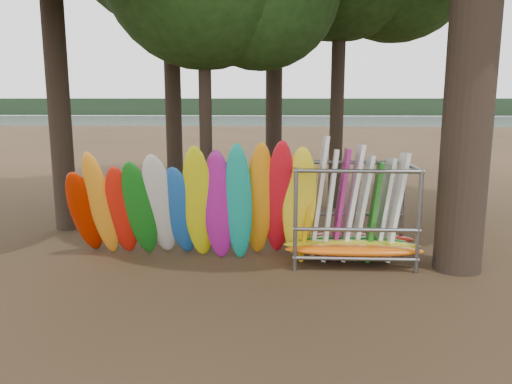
{
  "coord_description": "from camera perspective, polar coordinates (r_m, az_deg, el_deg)",
  "views": [
    {
      "loc": [
        0.47,
        -10.87,
        3.7
      ],
      "look_at": [
        -0.24,
        1.5,
        1.4
      ],
      "focal_mm": 35.0,
      "sensor_mm": 36.0,
      "label": 1
    }
  ],
  "objects": [
    {
      "name": "ground",
      "position": [
        11.49,
        0.76,
        -8.27
      ],
      "size": [
        120.0,
        120.0,
        0.0
      ],
      "primitive_type": "plane",
      "color": "#47331E",
      "rests_on": "ground"
    },
    {
      "name": "lake",
      "position": [
        70.96,
        2.92,
        7.51
      ],
      "size": [
        160.0,
        160.0,
        0.0
      ],
      "primitive_type": "plane",
      "color": "gray",
      "rests_on": "ground"
    },
    {
      "name": "far_shore",
      "position": [
        120.88,
        3.1,
        9.69
      ],
      "size": [
        160.0,
        4.0,
        4.0
      ],
      "primitive_type": "cube",
      "color": "black",
      "rests_on": "ground"
    },
    {
      "name": "kayak_row",
      "position": [
        11.51,
        -7.22,
        -1.63
      ],
      "size": [
        5.85,
        1.97,
        3.03
      ],
      "color": "#B51C00",
      "rests_on": "ground"
    },
    {
      "name": "storage_rack",
      "position": [
        11.65,
        10.89,
        -2.8
      ],
      "size": [
        3.14,
        1.55,
        2.9
      ],
      "color": "slate",
      "rests_on": "ground"
    }
  ]
}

